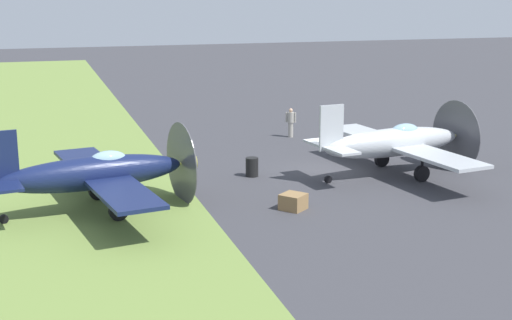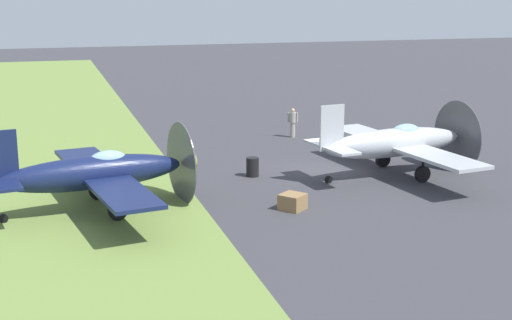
# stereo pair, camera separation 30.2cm
# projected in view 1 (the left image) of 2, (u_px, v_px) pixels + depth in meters

# --- Properties ---
(ground_plane) EXTENTS (160.00, 160.00, 0.00)m
(ground_plane) POSITION_uv_depth(u_px,v_px,m) (328.00, 173.00, 35.05)
(ground_plane) COLOR #38383D
(grass_verge) EXTENTS (120.00, 11.00, 0.01)m
(grass_verge) POSITION_uv_depth(u_px,v_px,m) (61.00, 194.00, 31.48)
(grass_verge) COLOR olive
(grass_verge) RESTS_ON ground
(airplane_lead) EXTENTS (10.64, 8.46, 3.77)m
(airplane_lead) POSITION_uv_depth(u_px,v_px,m) (396.00, 142.00, 34.38)
(airplane_lead) COLOR #B2B7BC
(airplane_lead) RESTS_ON ground
(airplane_wingman) EXTENTS (10.53, 8.39, 3.73)m
(airplane_wingman) POSITION_uv_depth(u_px,v_px,m) (97.00, 173.00, 28.77)
(airplane_wingman) COLOR #141E47
(airplane_wingman) RESTS_ON ground
(ground_crew_mechanic) EXTENTS (0.38, 0.56, 1.73)m
(ground_crew_mechanic) POSITION_uv_depth(u_px,v_px,m) (291.00, 122.00, 43.18)
(ground_crew_mechanic) COLOR #9E998E
(ground_crew_mechanic) RESTS_ON ground
(fuel_drum) EXTENTS (0.60, 0.60, 0.90)m
(fuel_drum) POSITION_uv_depth(u_px,v_px,m) (252.00, 167.00, 34.32)
(fuel_drum) COLOR black
(fuel_drum) RESTS_ON ground
(supply_crate) EXTENTS (1.27, 1.27, 0.64)m
(supply_crate) POSITION_uv_depth(u_px,v_px,m) (293.00, 202.00, 29.24)
(supply_crate) COLOR olive
(supply_crate) RESTS_ON ground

